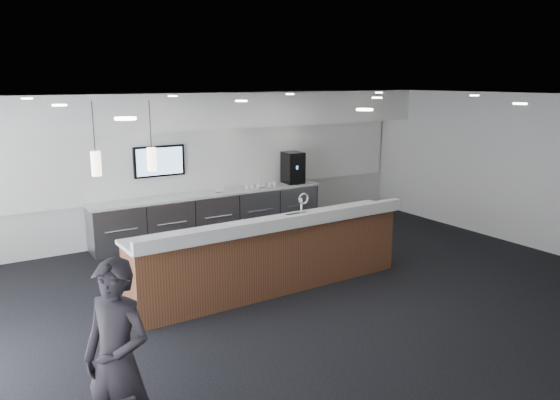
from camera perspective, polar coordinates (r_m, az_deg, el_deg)
ground at (r=8.68m, az=3.36°, el=-9.53°), size 10.00×10.00×0.00m
ceiling at (r=8.05m, az=3.63°, el=10.68°), size 10.00×8.00×0.02m
back_wall at (r=11.67m, az=-8.00°, el=3.75°), size 10.00×0.02×3.00m
right_wall at (r=11.82m, az=23.69°, el=2.92°), size 0.02×8.00×3.00m
soffit_bulkhead at (r=11.14m, az=-7.22°, el=9.31°), size 10.00×0.90×0.70m
alcove_panel at (r=11.63m, az=-7.95°, el=4.22°), size 9.80×0.06×1.40m
back_credenza at (r=11.55m, az=-7.11°, el=-1.50°), size 5.06×0.66×0.95m
wall_tv at (r=11.19m, az=-12.50°, el=3.98°), size 1.05×0.08×0.62m
pendant_left at (r=7.75m, az=-14.68°, el=4.67°), size 0.12×0.12×0.30m
pendant_right at (r=7.58m, az=-19.73°, el=4.17°), size 0.12×0.12×0.30m
ceiling_can_lights at (r=8.05m, az=3.63°, el=10.47°), size 7.00×5.00×0.02m
service_counter at (r=8.54m, az=-0.79°, el=-5.75°), size 4.65×0.88×1.49m
coffee_machine at (r=12.33m, az=1.36°, el=3.39°), size 0.43×0.55×0.70m
info_sign_left at (r=11.41m, az=-6.35°, el=1.41°), size 0.18×0.03×0.24m
info_sign_right at (r=11.82m, az=-1.97°, el=1.82°), size 0.17×0.04×0.22m
lounge_guest at (r=5.05m, az=-16.60°, el=-15.79°), size 0.74×0.79×1.80m
cup_0 at (r=12.03m, az=-0.58°, el=1.69°), size 0.10×0.10×0.09m
cup_1 at (r=11.96m, az=-1.15°, el=1.62°), size 0.13×0.13×0.09m
cup_2 at (r=11.89m, az=-1.73°, el=1.55°), size 0.12×0.12×0.09m
cup_3 at (r=11.82m, az=-2.32°, el=1.49°), size 0.12×0.12×0.09m
cup_4 at (r=11.75m, az=-2.91°, el=1.42°), size 0.13×0.13×0.09m
cup_5 at (r=11.68m, az=-3.51°, el=1.34°), size 0.10×0.10×0.09m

